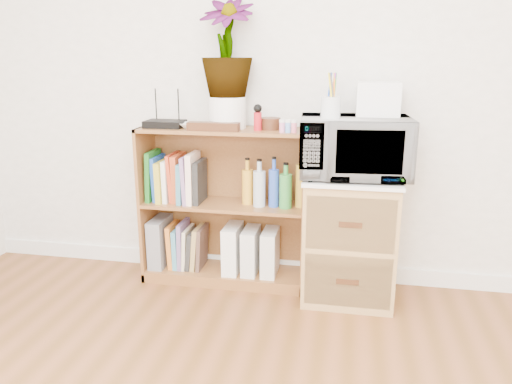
# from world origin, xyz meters

# --- Properties ---
(skirting_board) EXTENTS (4.00, 0.02, 0.10)m
(skirting_board) POSITION_xyz_m (0.00, 2.24, 0.05)
(skirting_board) COLOR white
(skirting_board) RESTS_ON ground
(bookshelf) EXTENTS (1.00, 0.30, 0.95)m
(bookshelf) POSITION_xyz_m (-0.35, 2.10, 0.47)
(bookshelf) COLOR brown
(bookshelf) RESTS_ON ground
(wicker_unit) EXTENTS (0.50, 0.45, 0.70)m
(wicker_unit) POSITION_xyz_m (0.40, 2.02, 0.35)
(wicker_unit) COLOR #9E7542
(wicker_unit) RESTS_ON ground
(microwave) EXTENTS (0.61, 0.44, 0.32)m
(microwave) POSITION_xyz_m (0.40, 2.02, 0.88)
(microwave) COLOR white
(microwave) RESTS_ON wicker_unit
(pen_cup) EXTENTS (0.10, 0.10, 0.11)m
(pen_cup) POSITION_xyz_m (0.27, 1.94, 1.10)
(pen_cup) COLOR silver
(pen_cup) RESTS_ON microwave
(small_appliance) EXTENTS (0.23, 0.19, 0.18)m
(small_appliance) POSITION_xyz_m (0.51, 2.10, 1.13)
(small_appliance) COLOR white
(small_appliance) RESTS_ON microwave
(router) EXTENTS (0.22, 0.15, 0.04)m
(router) POSITION_xyz_m (-0.70, 2.08, 0.97)
(router) COLOR black
(router) RESTS_ON bookshelf
(white_bowl) EXTENTS (0.13, 0.13, 0.03)m
(white_bowl) POSITION_xyz_m (-0.53, 2.07, 0.97)
(white_bowl) COLOR white
(white_bowl) RESTS_ON bookshelf
(plant_pot) EXTENTS (0.21, 0.21, 0.18)m
(plant_pot) POSITION_xyz_m (-0.33, 2.12, 1.04)
(plant_pot) COLOR white
(plant_pot) RESTS_ON bookshelf
(potted_plant) EXTENTS (0.30, 0.30, 0.54)m
(potted_plant) POSITION_xyz_m (-0.33, 2.12, 1.40)
(potted_plant) COLOR #427F32
(potted_plant) RESTS_ON plant_pot
(trinket_box) EXTENTS (0.29, 0.07, 0.05)m
(trinket_box) POSITION_xyz_m (-0.38, 2.00, 0.97)
(trinket_box) COLOR #34190E
(trinket_box) RESTS_ON bookshelf
(kokeshi_doll) EXTENTS (0.04, 0.04, 0.10)m
(kokeshi_doll) POSITION_xyz_m (-0.14, 2.06, 1.00)
(kokeshi_doll) COLOR red
(kokeshi_doll) RESTS_ON bookshelf
(wooden_bowl) EXTENTS (0.11, 0.11, 0.07)m
(wooden_bowl) POSITION_xyz_m (-0.07, 2.11, 0.98)
(wooden_bowl) COLOR #381F0F
(wooden_bowl) RESTS_ON bookshelf
(paint_jars) EXTENTS (0.12, 0.04, 0.06)m
(paint_jars) POSITION_xyz_m (0.04, 2.01, 0.98)
(paint_jars) COLOR pink
(paint_jars) RESTS_ON bookshelf
(file_box) EXTENTS (0.09, 0.24, 0.30)m
(file_box) POSITION_xyz_m (-0.77, 2.10, 0.22)
(file_box) COLOR slate
(file_box) RESTS_ON bookshelf
(magazine_holder_left) EXTENTS (0.09, 0.23, 0.29)m
(magazine_holder_left) POSITION_xyz_m (-0.30, 2.09, 0.22)
(magazine_holder_left) COLOR white
(magazine_holder_left) RESTS_ON bookshelf
(magazine_holder_mid) EXTENTS (0.09, 0.22, 0.28)m
(magazine_holder_mid) POSITION_xyz_m (-0.19, 2.09, 0.21)
(magazine_holder_mid) COLOR silver
(magazine_holder_mid) RESTS_ON bookshelf
(magazine_holder_right) EXTENTS (0.09, 0.22, 0.27)m
(magazine_holder_right) POSITION_xyz_m (-0.07, 2.09, 0.21)
(magazine_holder_right) COLOR silver
(magazine_holder_right) RESTS_ON bookshelf
(cookbooks) EXTENTS (0.34, 0.20, 0.30)m
(cookbooks) POSITION_xyz_m (-0.65, 2.10, 0.64)
(cookbooks) COLOR #1A651D
(cookbooks) RESTS_ON bookshelf
(liquor_bottles) EXTENTS (0.47, 0.07, 0.32)m
(liquor_bottles) POSITION_xyz_m (-0.00, 2.10, 0.64)
(liquor_bottles) COLOR gold
(liquor_bottles) RESTS_ON bookshelf
(lower_books) EXTENTS (0.23, 0.19, 0.29)m
(lower_books) POSITION_xyz_m (-0.59, 2.10, 0.20)
(lower_books) COLOR orange
(lower_books) RESTS_ON bookshelf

